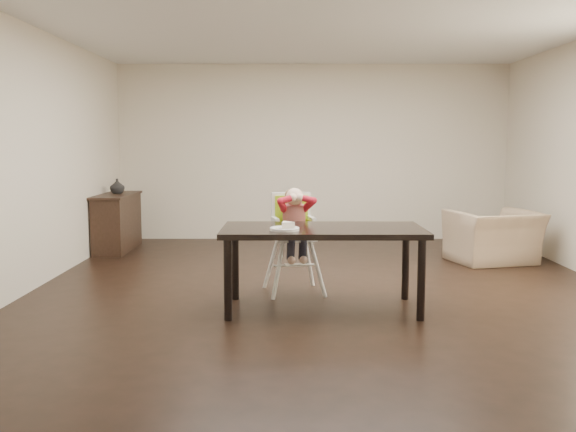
% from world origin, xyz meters
% --- Properties ---
extents(ground, '(7.00, 7.00, 0.00)m').
position_xyz_m(ground, '(0.00, 0.00, 0.00)').
color(ground, black).
rests_on(ground, ground).
extents(room_walls, '(6.02, 7.02, 2.71)m').
position_xyz_m(room_walls, '(0.00, 0.00, 1.86)').
color(room_walls, beige).
rests_on(room_walls, ground).
extents(dining_table, '(1.80, 0.90, 0.75)m').
position_xyz_m(dining_table, '(-0.07, -0.77, 0.67)').
color(dining_table, black).
rests_on(dining_table, ground).
extents(high_chair, '(0.52, 0.52, 1.06)m').
position_xyz_m(high_chair, '(-0.32, -0.09, 0.75)').
color(high_chair, white).
rests_on(high_chair, ground).
extents(plate, '(0.28, 0.28, 0.07)m').
position_xyz_m(plate, '(-0.40, -0.97, 0.78)').
color(plate, white).
rests_on(plate, dining_table).
extents(armchair, '(1.14, 0.88, 0.88)m').
position_xyz_m(armchair, '(2.20, 1.50, 0.44)').
color(armchair, tan).
rests_on(armchair, ground).
extents(sideboard, '(0.44, 1.26, 0.79)m').
position_xyz_m(sideboard, '(-2.78, 2.43, 0.40)').
color(sideboard, black).
rests_on(sideboard, ground).
extents(vase, '(0.23, 0.24, 0.20)m').
position_xyz_m(vase, '(-2.78, 2.49, 0.89)').
color(vase, '#99999E').
rests_on(vase, sideboard).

